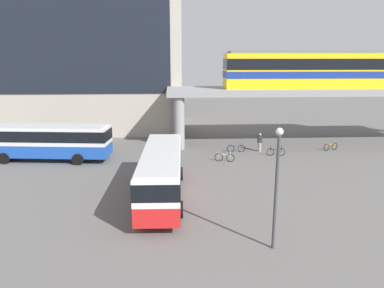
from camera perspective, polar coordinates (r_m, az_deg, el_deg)
The scene contains 12 objects.
ground_plane at distance 35.10m, azimuth -3.16°, elevation -1.59°, with size 120.00×120.00×0.00m, color #605E5B.
station_building at distance 49.41m, azimuth -16.95°, elevation 13.37°, with size 25.05×13.35×18.88m.
elevated_platform at distance 41.35m, azimuth 18.14°, elevation 7.23°, with size 30.86×6.48×5.88m.
train at distance 41.30m, azimuth 18.92°, elevation 11.04°, with size 19.49×2.96×3.84m.
bus_main at distance 24.00m, azimuth -4.80°, elevation -3.96°, with size 2.98×11.10×3.22m.
bus_secondary at distance 34.94m, azimuth -21.71°, elevation 0.73°, with size 11.24×3.67×3.22m.
bicycle_blue at distance 36.00m, azimuth 6.94°, elevation -0.69°, with size 1.79×0.09×1.04m.
bicycle_orange at distance 38.96m, azimuth 20.94°, elevation -0.40°, with size 1.69×0.70×1.04m.
bicycle_black at distance 35.36m, azimuth 13.04°, elevation -1.21°, with size 1.79×0.13×1.04m.
bicycle_silver at distance 32.71m, azimuth 5.13°, elevation -2.12°, with size 1.76×0.46×1.04m.
pedestrian_waiting_near_stop at distance 36.46m, azimuth 10.59°, elevation 0.19°, with size 0.44×0.33×1.83m.
lamp_post at distance 17.63m, azimuth 13.17°, elevation -5.40°, with size 0.36×0.36×6.06m.
Camera 1 is at (0.10, -23.85, 9.26)m, focal length 33.95 mm.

